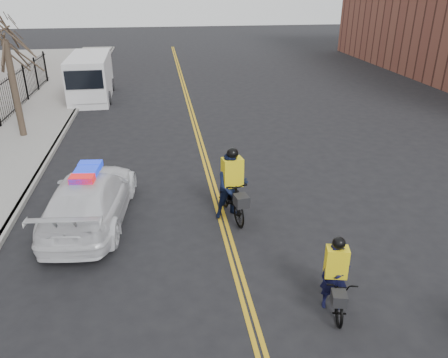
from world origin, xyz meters
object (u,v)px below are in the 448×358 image
cargo_van (90,78)px  cyclist_far (232,191)px  police_cruiser (90,198)px  cyclist_near (334,284)px

cargo_van → cyclist_far: cargo_van is taller
police_cruiser → cargo_van: bearing=-77.4°
cargo_van → cyclist_far: 16.16m
cargo_van → police_cruiser: bearing=-84.7°
cargo_van → cyclist_near: size_ratio=3.21×
cyclist_near → cyclist_far: 4.39m
cyclist_near → cargo_van: bearing=123.7°
cyclist_near → cyclist_far: cyclist_far is taller
police_cruiser → cyclist_near: size_ratio=2.84×
cargo_van → cyclist_near: bearing=-70.9°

